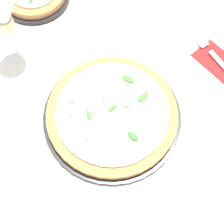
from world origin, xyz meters
TOP-DOWN VIEW (x-y plane):
  - ground_plane at (0.00, 0.00)m, footprint 6.00×6.00m
  - pizza_arugula_main at (-0.03, 0.03)m, footprint 0.33×0.33m
  - wine_glass at (0.28, 0.06)m, footprint 0.08×0.08m
  - napkin at (-0.12, -0.27)m, footprint 0.13×0.09m
  - fork at (-0.11, -0.27)m, footprint 0.19×0.06m

SIDE VIEW (x-z plane):
  - ground_plane at x=0.00m, z-range 0.00..0.00m
  - napkin at x=-0.12m, z-range 0.00..0.01m
  - fork at x=-0.11m, z-range 0.01..0.01m
  - pizza_arugula_main at x=-0.03m, z-range -0.01..0.04m
  - wine_glass at x=0.28m, z-range 0.04..0.20m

